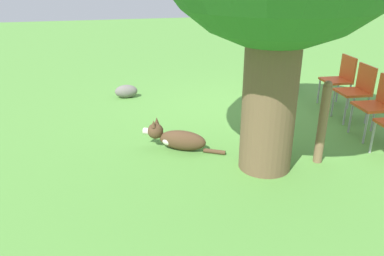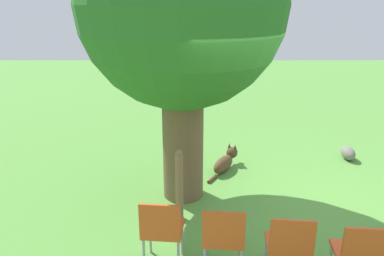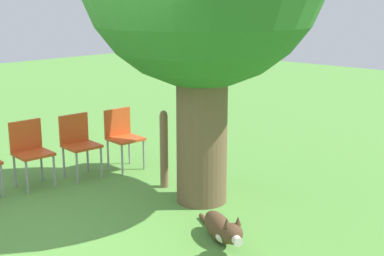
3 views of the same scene
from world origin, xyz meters
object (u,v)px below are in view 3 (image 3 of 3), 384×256
(red_chair_1, at_px, (30,148))
(red_chair_3, at_px, (122,134))
(fence_post, at_px, (164,149))
(red_chair_2, at_px, (79,141))
(dog, at_px, (222,229))

(red_chair_1, bearing_deg, red_chair_3, 82.90)
(fence_post, height_order, red_chair_2, fence_post)
(fence_post, bearing_deg, dog, -25.45)
(dog, relative_size, red_chair_1, 1.15)
(red_chair_3, bearing_deg, red_chair_1, -97.10)
(dog, distance_m, red_chair_3, 2.84)
(dog, relative_size, fence_post, 0.97)
(fence_post, relative_size, red_chair_3, 1.18)
(red_chair_2, xyz_separation_m, red_chair_3, (0.14, 0.66, 0.00))
(red_chair_2, relative_size, red_chair_3, 1.00)
(dog, bearing_deg, red_chair_3, -169.62)
(red_chair_1, bearing_deg, dog, 12.75)
(dog, distance_m, fence_post, 1.84)
(fence_post, xyz_separation_m, red_chair_1, (-1.32, -1.16, -0.00))
(red_chair_1, bearing_deg, fence_post, 46.63)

